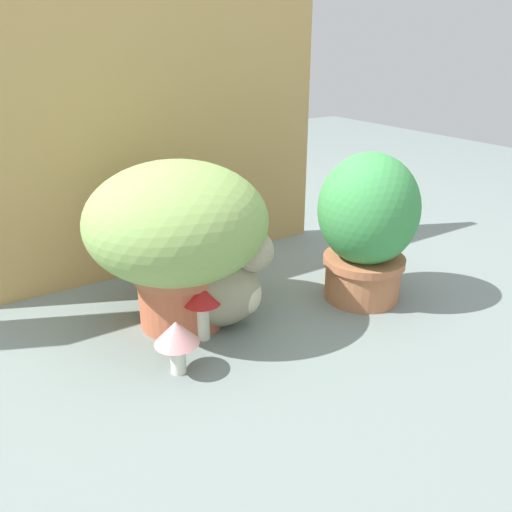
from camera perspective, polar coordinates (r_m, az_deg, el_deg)
ground_plane at (r=1.46m, az=-3.65°, el=-7.73°), size 6.00×6.00×0.00m
cardboard_backdrop at (r=1.75m, az=-10.65°, el=12.30°), size 1.20×0.03×0.87m
grass_planter at (r=1.39m, az=-8.56°, el=2.74°), size 0.48×0.48×0.45m
leafy_planter at (r=1.56m, az=11.98°, el=3.35°), size 0.29×0.29×0.45m
cat at (r=1.42m, az=-4.04°, el=-3.11°), size 0.32×0.33×0.32m
mushroom_ornament_red at (r=1.36m, az=-5.89°, el=-4.75°), size 0.10×0.10×0.16m
mushroom_ornament_pink at (r=1.24m, az=-8.64°, el=-8.60°), size 0.11×0.11×0.14m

